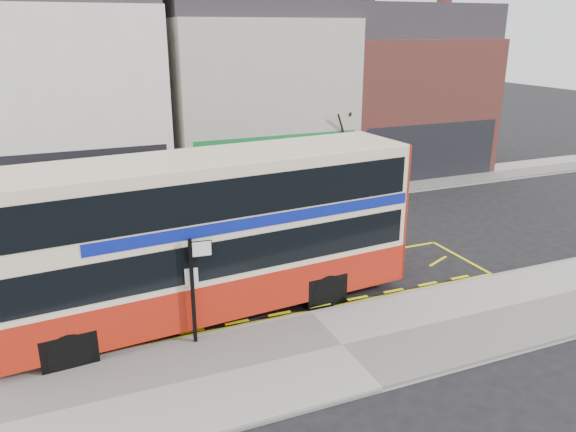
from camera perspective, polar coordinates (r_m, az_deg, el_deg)
name	(u,v)px	position (r m, az deg, el deg)	size (l,w,h in m)	color
ground	(306,311)	(17.06, 1.84, -9.62)	(120.00, 120.00, 0.00)	black
pavement	(342,347)	(15.25, 5.51, -13.11)	(40.00, 4.00, 0.15)	#9D9B95
kerb	(311,314)	(16.73, 2.38, -9.95)	(40.00, 0.15, 0.15)	gray
far_pavement	(210,206)	(26.68, -7.95, 0.97)	(50.00, 3.00, 0.15)	#9D9B95
road_markings	(286,289)	(18.37, -0.23, -7.44)	(14.00, 3.40, 0.01)	#EFEB0C
terrace_left	(68,90)	(28.80, -21.44, 11.87)	(8.00, 8.01, 11.80)	white
terrace_green_shop	(250,88)	(30.43, -3.86, 12.89)	(9.00, 8.01, 11.30)	#BBB6AA
terrace_right	(395,90)	(34.44, 10.82, 12.44)	(9.00, 8.01, 10.30)	#A04B40
double_decker_bus	(212,233)	(16.14, -7.70, -1.76)	(12.08, 3.72, 4.75)	beige
bus_stop_post	(194,281)	(14.68, -9.49, -6.50)	(0.71, 0.16, 2.90)	black
car_grey	(224,201)	(25.32, -6.56, 1.57)	(1.50, 4.30, 1.42)	#3B3D42
car_white	(362,189)	(27.65, 7.50, 2.78)	(1.71, 4.20, 1.22)	white
street_tree_right	(334,122)	(28.73, 4.68, 9.50)	(2.42, 2.42, 5.23)	black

